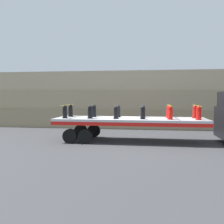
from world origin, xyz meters
TOP-DOWN VIEW (x-y plane):
  - ground_plane at (0.00, 0.00)m, footprint 120.00×120.00m
  - rock_cliff at (0.00, 6.71)m, footprint 60.00×3.30m
  - flatbed_trailer at (-0.56, 0.00)m, footprint 8.67×2.54m
  - fire_hydrant_black_near_0 at (-3.73, -0.54)m, footprint 0.33×0.48m
  - fire_hydrant_black_far_0 at (-3.73, 0.54)m, footprint 0.33×0.48m
  - fire_hydrant_black_near_1 at (-2.24, -0.54)m, footprint 0.33×0.48m
  - fire_hydrant_black_far_1 at (-2.24, 0.54)m, footprint 0.33×0.48m
  - fire_hydrant_black_near_2 at (-0.75, -0.54)m, footprint 0.33×0.48m
  - fire_hydrant_black_far_2 at (-0.75, 0.54)m, footprint 0.33×0.48m
  - fire_hydrant_black_near_3 at (0.75, -0.54)m, footprint 0.33×0.48m
  - fire_hydrant_black_far_3 at (0.75, 0.54)m, footprint 0.33×0.48m
  - fire_hydrant_red_near_4 at (2.24, -0.54)m, footprint 0.33×0.48m
  - fire_hydrant_red_far_4 at (2.24, 0.54)m, footprint 0.33×0.48m
  - fire_hydrant_red_near_5 at (3.73, -0.54)m, footprint 0.33×0.48m
  - fire_hydrant_red_far_5 at (3.73, 0.54)m, footprint 0.33×0.48m
  - cargo_strap_rear at (-3.73, 0.00)m, footprint 0.05×2.63m
  - cargo_strap_middle at (2.24, 0.00)m, footprint 0.05×2.63m
  - cargo_strap_front at (3.73, 0.00)m, footprint 0.05×2.63m

SIDE VIEW (x-z plane):
  - ground_plane at x=0.00m, z-range 0.00..0.00m
  - flatbed_trailer at x=-0.56m, z-range 0.42..1.77m
  - fire_hydrant_black_near_0 at x=-3.73m, z-range 1.34..2.08m
  - fire_hydrant_black_far_0 at x=-3.73m, z-range 1.34..2.08m
  - fire_hydrant_black_near_1 at x=-2.24m, z-range 1.34..2.08m
  - fire_hydrant_black_far_1 at x=-2.24m, z-range 1.34..2.08m
  - fire_hydrant_black_near_2 at x=-0.75m, z-range 1.34..2.08m
  - fire_hydrant_black_far_2 at x=-0.75m, z-range 1.34..2.08m
  - fire_hydrant_black_near_3 at x=0.75m, z-range 1.34..2.08m
  - fire_hydrant_black_far_3 at x=0.75m, z-range 1.34..2.08m
  - fire_hydrant_red_near_4 at x=2.24m, z-range 1.34..2.08m
  - fire_hydrant_red_far_4 at x=2.24m, z-range 1.34..2.08m
  - fire_hydrant_red_near_5 at x=3.73m, z-range 1.34..2.08m
  - fire_hydrant_red_far_5 at x=3.73m, z-range 1.34..2.08m
  - cargo_strap_rear at x=-3.73m, z-range 2.10..2.11m
  - cargo_strap_middle at x=2.24m, z-range 2.10..2.11m
  - cargo_strap_front at x=3.73m, z-range 2.10..2.11m
  - rock_cliff at x=0.00m, z-range 0.00..4.65m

